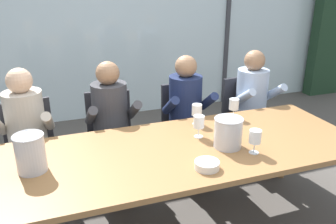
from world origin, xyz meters
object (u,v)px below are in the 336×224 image
Objects in this scene: person_pale_blue_shirt at (256,101)px; tasting_bowl at (207,165)px; person_navy_polo at (188,110)px; person_charcoal_jacket at (112,120)px; wine_glass_by_left_taster at (197,111)px; ice_bucket_secondary at (30,153)px; wine_glass_center_pour at (199,123)px; wine_glass_near_bucket at (234,105)px; chair_near_curtain at (31,144)px; person_beige_jumper at (26,131)px; ice_bucket_primary at (228,132)px; chair_right_of_center at (244,113)px; wine_glass_by_right_taster at (255,137)px; chair_left_of_center at (110,132)px; dining_table at (184,155)px; chair_center at (184,121)px.

tasting_bowl is (-1.08, -1.11, 0.06)m from person_pale_blue_shirt.
person_charcoal_jacket is at bearing -178.02° from person_navy_polo.
ice_bucket_secondary is at bearing -164.92° from wine_glass_by_left_taster.
person_pale_blue_shirt is 7.00× the size of wine_glass_center_pour.
tasting_bowl is 0.94× the size of wine_glass_near_bucket.
person_navy_polo reaches higher than chair_near_curtain.
ice_bucket_secondary is (-0.66, -0.76, 0.16)m from person_charcoal_jacket.
ice_bucket_primary is at bearing -27.85° from person_beige_jumper.
chair_right_of_center is (2.16, 0.03, 0.00)m from chair_near_curtain.
ice_bucket_secondary is 1.44× the size of wine_glass_center_pour.
wine_glass_near_bucket is at bearing 56.41° from ice_bucket_primary.
chair_left_of_center is at bearing 125.43° from wine_glass_by_right_taster.
wine_glass_by_right_taster is (0.82, -1.15, 0.33)m from chair_left_of_center.
wine_glass_by_right_taster is (0.17, -0.61, 0.00)m from wine_glass_by_left_taster.
person_pale_blue_shirt reaches higher than tasting_bowl.
chair_right_of_center is 3.58× the size of ice_bucket_secondary.
chair_near_curtain is (-1.08, 0.90, -0.15)m from dining_table.
person_beige_jumper and person_charcoal_jacket have the same top height.
wine_glass_by_right_taster reaches higher than chair_center.
person_charcoal_jacket is 7.00× the size of wine_glass_near_bucket.
wine_glass_by_left_taster reaches higher than chair_left_of_center.
person_navy_polo reaches higher than tasting_bowl.
person_beige_jumper is 7.00× the size of wine_glass_by_left_taster.
ice_bucket_primary is 0.20m from wine_glass_by_right_taster.
ice_bucket_secondary is 1.49m from wine_glass_by_right_taster.
wine_glass_near_bucket is at bearing 12.55° from ice_bucket_secondary.
wine_glass_by_left_taster is at bearing 54.79° from dining_table.
person_charcoal_jacket is at bearing 49.12° from ice_bucket_secondary.
tasting_bowl is at bearing -84.84° from dining_table.
chair_left_of_center is at bearing -178.69° from chair_center.
wine_glass_near_bucket is (0.36, 0.02, 0.00)m from wine_glass_by_left_taster.
wine_glass_by_left_taster is at bearing -149.57° from chair_right_of_center.
dining_table is 1.35m from person_beige_jumper.
person_charcoal_jacket is at bearing 130.34° from wine_glass_center_pour.
person_charcoal_jacket reaches higher than chair_center.
wine_glass_by_right_taster is at bearing -83.74° from person_navy_polo.
person_pale_blue_shirt reaches higher than chair_left_of_center.
ice_bucket_secondary is at bearing -167.45° from wine_glass_near_bucket.
wine_glass_near_bucket is (0.60, 0.72, 0.09)m from tasting_bowl.
person_charcoal_jacket is 1.00× the size of person_navy_polo.
wine_glass_near_bucket is (-0.45, -0.53, 0.33)m from chair_right_of_center.
ice_bucket_primary reaches higher than chair_near_curtain.
chair_near_curtain is at bearing 83.82° from person_beige_jumper.
wine_glass_by_right_taster is (0.43, -0.24, 0.18)m from dining_table.
chair_near_curtain is at bearing 148.77° from wine_glass_center_pour.
wine_glass_by_right_taster reaches higher than chair_right_of_center.
person_pale_blue_shirt is 1.24m from wine_glass_by_right_taster.
person_charcoal_jacket is 0.86m from wine_glass_center_pour.
person_navy_polo is at bearing -2.01° from person_charcoal_jacket.
person_pale_blue_shirt is 4.85× the size of ice_bucket_secondary.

